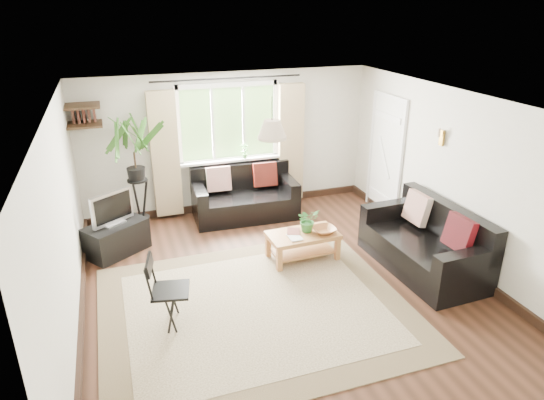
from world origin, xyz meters
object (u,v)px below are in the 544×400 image
object	(u,v)px
tv_stand	(117,238)
palm_stand	(137,175)
sofa_back	(245,194)
folding_chair	(171,292)
sofa_right	(424,240)
coffee_table	(303,246)

from	to	relation	value
tv_stand	palm_stand	size ratio (longest dim) A/B	0.47
sofa_back	palm_stand	distance (m)	1.81
palm_stand	folding_chair	bearing A→B (deg)	-87.31
tv_stand	folding_chair	size ratio (longest dim) A/B	1.00
tv_stand	palm_stand	distance (m)	1.08
sofa_right	palm_stand	distance (m)	4.42
sofa_back	tv_stand	xyz separation A→B (m)	(-2.14, -0.65, -0.17)
sofa_back	sofa_right	size ratio (longest dim) A/B	0.94
coffee_table	folding_chair	world-z (taller)	folding_chair
sofa_back	palm_stand	bearing A→B (deg)	179.70
sofa_right	folding_chair	size ratio (longest dim) A/B	2.13
sofa_back	folding_chair	xyz separation A→B (m)	(-1.61, -2.65, 0.03)
sofa_back	palm_stand	world-z (taller)	palm_stand
coffee_table	sofa_back	bearing A→B (deg)	102.69
coffee_table	folding_chair	size ratio (longest dim) A/B	1.15
coffee_table	tv_stand	distance (m)	2.73
palm_stand	sofa_right	bearing A→B (deg)	-35.50
sofa_back	folding_chair	size ratio (longest dim) A/B	2.00
sofa_right	palm_stand	size ratio (longest dim) A/B	1.00
folding_chair	sofa_back	bearing A→B (deg)	-19.76
sofa_right	coffee_table	world-z (taller)	sofa_right
sofa_right	coffee_table	size ratio (longest dim) A/B	1.86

